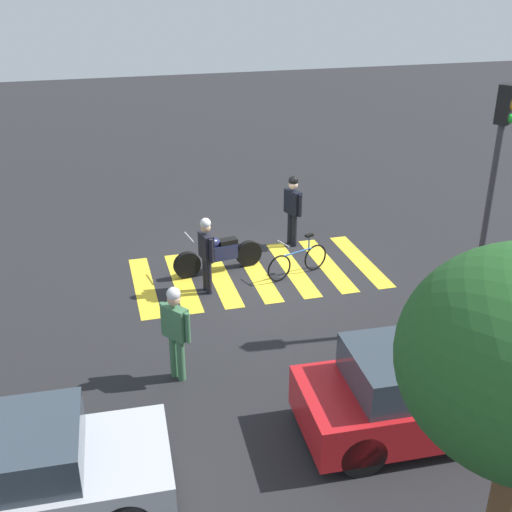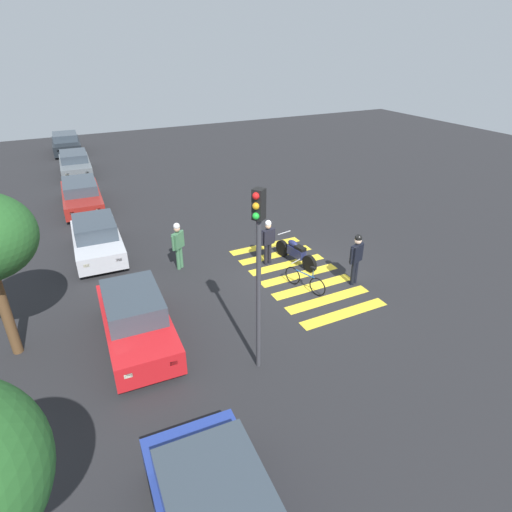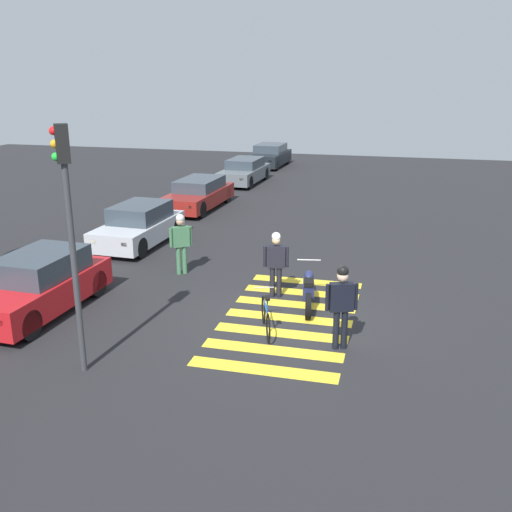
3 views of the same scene
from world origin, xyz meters
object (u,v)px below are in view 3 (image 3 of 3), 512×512
object	(u,v)px
officer_on_foot	(276,260)
car_red_convertible	(39,285)
car_grey_coupe	(244,171)
car_silver_sedan	(139,226)
police_motorcycle	(308,290)
car_maroon_wagon	(198,194)
officer_by_motorcycle	(342,300)
pedestrian_bystander	(181,239)
leaning_bicycle	(266,317)
traffic_light_pole	(68,215)
car_black_suv	(270,156)

from	to	relation	value
officer_on_foot	car_red_convertible	xyz separation A→B (m)	(-2.45, 5.48, -0.33)
car_grey_coupe	car_silver_sedan	bearing A→B (deg)	178.17
police_motorcycle	car_maroon_wagon	distance (m)	12.04
car_maroon_wagon	officer_by_motorcycle	bearing A→B (deg)	-148.16
officer_by_motorcycle	car_maroon_wagon	distance (m)	14.47
officer_on_foot	officer_by_motorcycle	distance (m)	3.34
police_motorcycle	pedestrian_bystander	xyz separation A→B (m)	(1.62, 4.07, 0.60)
pedestrian_bystander	police_motorcycle	bearing A→B (deg)	-111.65
leaning_bicycle	traffic_light_pole	bearing A→B (deg)	130.57
officer_on_foot	traffic_light_pole	bearing A→B (deg)	149.67
leaning_bicycle	car_black_suv	distance (m)	25.08
officer_by_motorcycle	car_black_suv	bearing A→B (deg)	16.36
traffic_light_pole	officer_on_foot	bearing A→B (deg)	-30.33
leaning_bicycle	officer_by_motorcycle	xyz separation A→B (m)	(-0.42, -1.75, 0.75)
car_silver_sedan	pedestrian_bystander	bearing A→B (deg)	-134.98
car_silver_sedan	car_grey_coupe	distance (m)	12.37
officer_by_motorcycle	car_silver_sedan	bearing A→B (deg)	50.37
police_motorcycle	traffic_light_pole	distance (m)	6.51
officer_by_motorcycle	car_grey_coupe	bearing A→B (deg)	21.28
officer_by_motorcycle	car_silver_sedan	distance (m)	10.00
officer_by_motorcycle	car_red_convertible	distance (m)	7.51
car_red_convertible	car_maroon_wagon	xyz separation A→B (m)	(12.08, 0.14, -0.07)
car_black_suv	traffic_light_pole	size ratio (longest dim) A/B	0.88
car_maroon_wagon	car_grey_coupe	size ratio (longest dim) A/B	1.07
car_silver_sedan	car_maroon_wagon	distance (m)	5.91
car_red_convertible	car_grey_coupe	world-z (taller)	car_red_convertible
police_motorcycle	car_black_suv	world-z (taller)	car_black_suv
car_red_convertible	traffic_light_pole	xyz separation A→B (m)	(-2.48, -2.59, 2.52)
car_silver_sedan	officer_by_motorcycle	bearing A→B (deg)	-129.63
car_maroon_wagon	traffic_light_pole	size ratio (longest dim) A/B	0.97
officer_on_foot	car_maroon_wagon	world-z (taller)	officer_on_foot
car_black_suv	traffic_light_pole	bearing A→B (deg)	-174.94
car_red_convertible	car_silver_sedan	xyz separation A→B (m)	(6.16, 0.20, -0.04)
officer_on_foot	car_black_suv	xyz separation A→B (m)	(22.22, 5.29, -0.37)
car_silver_sedan	car_black_suv	size ratio (longest dim) A/B	0.96
officer_by_motorcycle	car_grey_coupe	size ratio (longest dim) A/B	0.43
pedestrian_bystander	car_grey_coupe	size ratio (longest dim) A/B	0.41
pedestrian_bystander	car_black_suv	world-z (taller)	pedestrian_bystander
police_motorcycle	leaning_bicycle	xyz separation A→B (m)	(-1.77, 0.70, -0.09)
traffic_light_pole	police_motorcycle	bearing A→B (deg)	-40.71
police_motorcycle	car_maroon_wagon	world-z (taller)	car_maroon_wagon
traffic_light_pole	car_maroon_wagon	bearing A→B (deg)	10.61
police_motorcycle	car_red_convertible	world-z (taller)	car_red_convertible
car_black_suv	car_maroon_wagon	bearing A→B (deg)	178.53
police_motorcycle	pedestrian_bystander	bearing A→B (deg)	68.35
officer_on_foot	traffic_light_pole	distance (m)	6.12
officer_on_foot	pedestrian_bystander	xyz separation A→B (m)	(1.15, 3.12, 0.03)
leaning_bicycle	car_grey_coupe	distance (m)	19.14
police_motorcycle	traffic_light_pole	bearing A→B (deg)	139.29
leaning_bicycle	car_red_convertible	xyz separation A→B (m)	(-0.22, 5.74, 0.34)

